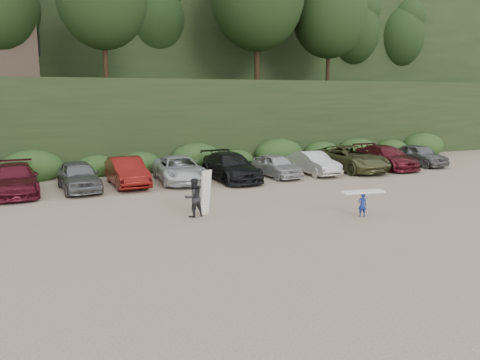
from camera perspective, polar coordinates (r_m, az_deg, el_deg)
name	(u,v)px	position (r m, az deg, el deg)	size (l,w,h in m)	color
ground	(280,225)	(18.23, 4.86, -5.51)	(120.00, 120.00, 0.00)	tan
hillside_backdrop	(117,33)	(52.38, -14.82, 16.91)	(90.00, 41.50, 28.00)	black
parked_cars	(191,169)	(26.92, -6.02, 1.33)	(36.84, 6.25, 1.64)	#B0AFB4
child_surfer	(363,199)	(19.90, 14.72, -2.27)	(1.86, 0.78, 1.08)	navy
adult_surfer	(195,197)	(19.32, -5.55, -2.10)	(1.29, 0.74, 1.90)	black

